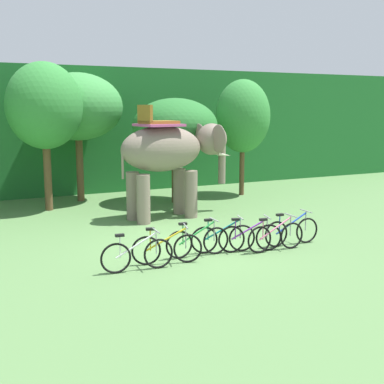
% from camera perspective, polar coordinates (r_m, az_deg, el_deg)
% --- Properties ---
extents(ground_plane, '(80.00, 80.00, 0.00)m').
position_cam_1_polar(ground_plane, '(13.61, 0.34, -6.16)').
color(ground_plane, '#567F47').
extents(foliage_hedge, '(36.00, 6.00, 5.42)m').
position_cam_1_polar(foliage_hedge, '(24.87, -12.34, 7.09)').
color(foliage_hedge, '#1E6028').
rests_on(foliage_hedge, ground).
extents(tree_right, '(2.68, 2.68, 5.29)m').
position_cam_1_polar(tree_right, '(18.66, -16.43, 9.33)').
color(tree_right, brown).
rests_on(tree_right, ground).
extents(tree_far_right, '(3.50, 3.50, 5.04)m').
position_cam_1_polar(tree_far_right, '(20.29, -12.87, 9.39)').
color(tree_far_right, brown).
rests_on(tree_far_right, ground).
extents(tree_left, '(3.29, 3.29, 4.06)m').
position_cam_1_polar(tree_left, '(19.51, -1.93, 7.45)').
color(tree_left, brown).
rests_on(tree_left, ground).
extents(tree_center_right, '(2.29, 2.29, 4.86)m').
position_cam_1_polar(tree_center_right, '(21.32, 5.79, 8.54)').
color(tree_center_right, brown).
rests_on(tree_center_right, ground).
extents(elephant, '(4.22, 2.12, 3.78)m').
position_cam_1_polar(elephant, '(16.81, -2.44, 4.48)').
color(elephant, gray).
rests_on(elephant, ground).
extents(bike_white, '(1.71, 0.52, 0.92)m').
position_cam_1_polar(bike_white, '(11.55, -6.24, -7.09)').
color(bike_white, black).
rests_on(bike_white, ground).
extents(bike_yellow, '(1.67, 0.61, 0.92)m').
position_cam_1_polar(bike_yellow, '(12.00, -2.86, -6.41)').
color(bike_yellow, black).
rests_on(bike_yellow, ground).
extents(bike_green, '(1.71, 0.52, 0.92)m').
position_cam_1_polar(bike_green, '(12.58, 0.64, -5.64)').
color(bike_green, black).
rests_on(bike_green, ground).
extents(bike_teal, '(1.67, 0.60, 0.92)m').
position_cam_1_polar(bike_teal, '(12.94, 3.55, -5.23)').
color(bike_teal, black).
rests_on(bike_teal, ground).
extents(bike_purple, '(1.67, 0.61, 0.92)m').
position_cam_1_polar(bike_purple, '(13.07, 6.62, -5.13)').
color(bike_purple, black).
rests_on(bike_purple, ground).
extents(bike_pink, '(1.71, 0.52, 0.92)m').
position_cam_1_polar(bike_pink, '(13.24, 9.50, -5.01)').
color(bike_pink, black).
rests_on(bike_pink, ground).
extents(bike_blue, '(1.71, 0.52, 0.92)m').
position_cam_1_polar(bike_blue, '(13.87, 11.26, -4.39)').
color(bike_blue, black).
rests_on(bike_blue, ground).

